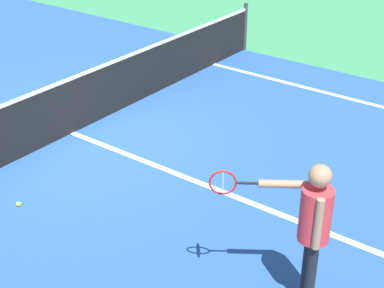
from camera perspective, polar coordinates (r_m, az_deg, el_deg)
name	(u,v)px	position (r m, az deg, el deg)	size (l,w,h in m)	color
ground_plane	(72,133)	(9.93, -11.61, 1.06)	(60.00, 60.00, 0.00)	#337F51
court_surface_inbounds	(72,133)	(9.93, -11.61, 1.07)	(10.62, 24.40, 0.00)	#234C93
line_center_service	(233,196)	(8.08, 4.02, -5.06)	(0.10, 6.40, 0.01)	white
net	(69,106)	(9.72, -11.88, 3.65)	(10.77, 0.09, 1.07)	#33383D
player_near	(312,221)	(5.91, 11.59, -7.33)	(0.65, 1.13, 1.67)	black
tennis_ball_near_net	(19,204)	(8.17, -16.55, -5.65)	(0.07, 0.07, 0.07)	#CCE033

